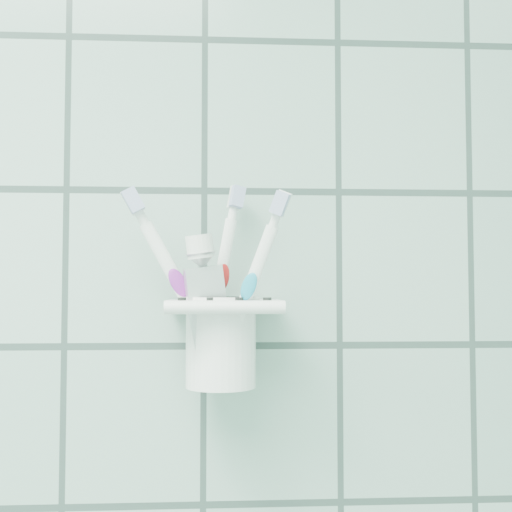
{
  "coord_description": "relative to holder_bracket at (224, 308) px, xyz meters",
  "views": [
    {
      "loc": [
        0.63,
        0.48,
        1.31
      ],
      "look_at": [
        0.67,
        1.1,
        1.35
      ],
      "focal_mm": 45.0,
      "sensor_mm": 36.0,
      "label": 1
    }
  ],
  "objects": [
    {
      "name": "toothpaste_tube",
      "position": [
        -0.01,
        -0.01,
        0.01
      ],
      "size": [
        0.05,
        0.04,
        0.16
      ],
      "rotation": [
        0.03,
        -0.14,
        0.24
      ],
      "color": "silver",
      "rests_on": "cup"
    },
    {
      "name": "toothbrush_orange",
      "position": [
        -0.01,
        -0.01,
        0.03
      ],
      "size": [
        0.07,
        0.05,
        0.2
      ],
      "rotation": [
        0.11,
        0.4,
        -0.3
      ],
      "color": "white",
      "rests_on": "cup"
    },
    {
      "name": "toothbrush_blue",
      "position": [
        -0.02,
        0.0,
        0.03
      ],
      "size": [
        0.05,
        0.04,
        0.21
      ],
      "rotation": [
        -0.05,
        0.21,
        0.33
      ],
      "color": "white",
      "rests_on": "cup"
    },
    {
      "name": "toothbrush_pink",
      "position": [
        0.01,
        -0.0,
        0.04
      ],
      "size": [
        0.1,
        0.03,
        0.22
      ],
      "rotation": [
        -0.03,
        -0.51,
        0.2
      ],
      "color": "white",
      "rests_on": "cup"
    },
    {
      "name": "cup",
      "position": [
        -0.0,
        0.0,
        -0.03
      ],
      "size": [
        0.08,
        0.08,
        0.09
      ],
      "color": "white",
      "rests_on": "holder_bracket"
    },
    {
      "name": "holder_bracket",
      "position": [
        0.0,
        0.0,
        0.0
      ],
      "size": [
        0.12,
        0.1,
        0.04
      ],
      "color": "white",
      "rests_on": "wall_back"
    }
  ]
}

